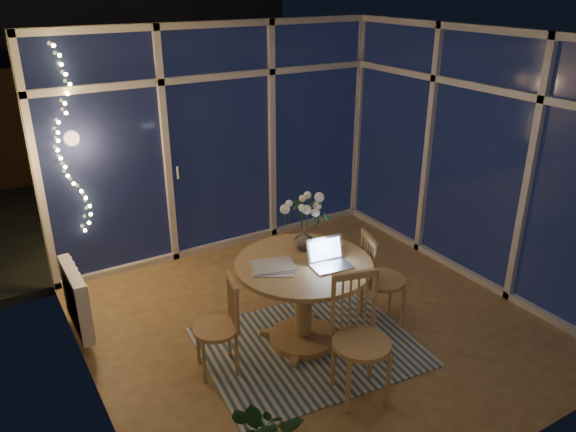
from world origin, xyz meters
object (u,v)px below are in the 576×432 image
at_px(dining_table, 303,303).
at_px(flower_vase, 304,238).
at_px(chair_left, 216,327).
at_px(chair_front, 362,341).
at_px(laptop, 331,254).
at_px(chair_right, 384,278).

bearing_deg(dining_table, flower_vase, 57.61).
relative_size(chair_left, chair_front, 0.83).
height_order(dining_table, laptop, laptop).
bearing_deg(chair_front, flower_vase, 97.09).
bearing_deg(chair_left, laptop, 89.62).
bearing_deg(chair_right, dining_table, 99.77).
height_order(dining_table, chair_front, chair_front).
bearing_deg(flower_vase, laptop, -88.19).
bearing_deg(chair_front, laptop, 91.17).
relative_size(dining_table, chair_front, 1.15).
bearing_deg(flower_vase, chair_left, -169.02).
height_order(laptop, flower_vase, laptop).
bearing_deg(laptop, chair_left, 174.74).
relative_size(chair_right, laptop, 2.85).
bearing_deg(chair_left, flower_vase, 113.14).
bearing_deg(laptop, dining_table, 138.06).
distance_m(chair_left, chair_front, 1.18).
distance_m(chair_front, flower_vase, 1.12).
distance_m(dining_table, laptop, 0.57).
distance_m(dining_table, chair_front, 0.83).
bearing_deg(chair_left, dining_table, 99.55).
bearing_deg(laptop, chair_right, 13.36).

